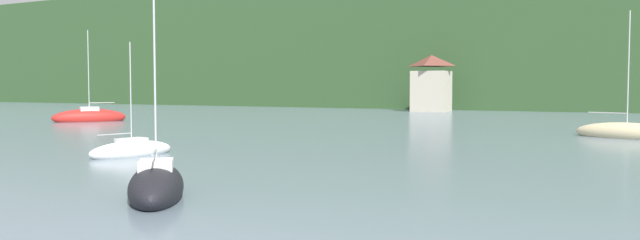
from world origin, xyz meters
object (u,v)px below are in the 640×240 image
object	(u,v)px
sailboat_far_5	(627,133)
sailboat_far_7	(89,117)
sailboat_near_1	(156,186)
sailboat_mid_4	(132,150)
shore_building_west	(431,84)

from	to	relation	value
sailboat_far_5	sailboat_far_7	bearing A→B (deg)	-158.22
sailboat_near_1	sailboat_far_5	bearing A→B (deg)	-60.96
sailboat_mid_4	shore_building_west	bearing A→B (deg)	15.22
sailboat_near_1	sailboat_mid_4	distance (m)	11.37
sailboat_near_1	shore_building_west	bearing A→B (deg)	-28.82
shore_building_west	sailboat_far_5	xyz separation A→B (m)	(23.27, -33.95, -3.20)
sailboat_mid_4	sailboat_far_5	world-z (taller)	sailboat_far_5
shore_building_west	sailboat_near_1	bearing A→B (deg)	-79.44
sailboat_far_5	sailboat_near_1	bearing A→B (deg)	-93.33
sailboat_mid_4	sailboat_far_7	world-z (taller)	sailboat_far_7
shore_building_west	sailboat_far_7	size ratio (longest dim) A/B	0.83
sailboat_mid_4	sailboat_near_1	bearing A→B (deg)	-119.86
sailboat_far_5	sailboat_mid_4	bearing A→B (deg)	-114.62
shore_building_west	sailboat_near_1	xyz separation A→B (m)	(11.76, -63.06, -3.19)
sailboat_near_1	sailboat_mid_4	world-z (taller)	sailboat_near_1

